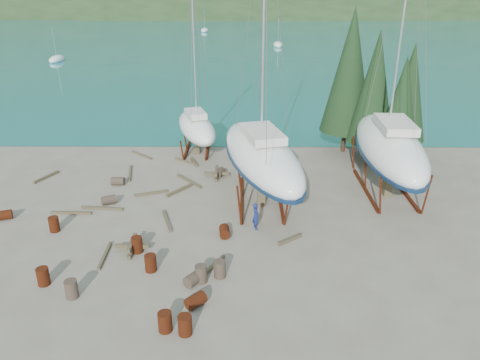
{
  "coord_description": "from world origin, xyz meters",
  "views": [
    {
      "loc": [
        2.66,
        -23.01,
        13.29
      ],
      "look_at": [
        2.46,
        3.0,
        2.08
      ],
      "focal_mm": 35.0,
      "sensor_mm": 36.0,
      "label": 1
    }
  ],
  "objects_px": {
    "large_sailboat_far": "(390,147)",
    "small_sailboat_shore": "(197,127)",
    "worker": "(256,216)",
    "large_sailboat_near": "(262,156)"
  },
  "relations": [
    {
      "from": "large_sailboat_near",
      "to": "large_sailboat_far",
      "type": "distance_m",
      "value": 8.58
    },
    {
      "from": "worker",
      "to": "small_sailboat_shore",
      "type": "bearing_deg",
      "value": 4.21
    },
    {
      "from": "large_sailboat_far",
      "to": "worker",
      "type": "distance_m",
      "value": 10.6
    },
    {
      "from": "large_sailboat_far",
      "to": "small_sailboat_shore",
      "type": "relative_size",
      "value": 1.53
    },
    {
      "from": "large_sailboat_far",
      "to": "small_sailboat_shore",
      "type": "xyz_separation_m",
      "value": [
        -13.44,
        7.85,
        -1.09
      ]
    },
    {
      "from": "small_sailboat_shore",
      "to": "worker",
      "type": "relative_size",
      "value": 7.88
    },
    {
      "from": "large_sailboat_far",
      "to": "large_sailboat_near",
      "type": "bearing_deg",
      "value": -167.9
    },
    {
      "from": "large_sailboat_near",
      "to": "large_sailboat_far",
      "type": "xyz_separation_m",
      "value": [
        8.44,
        1.51,
        0.1
      ]
    },
    {
      "from": "large_sailboat_far",
      "to": "worker",
      "type": "relative_size",
      "value": 12.07
    },
    {
      "from": "large_sailboat_far",
      "to": "small_sailboat_shore",
      "type": "distance_m",
      "value": 15.6
    }
  ]
}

